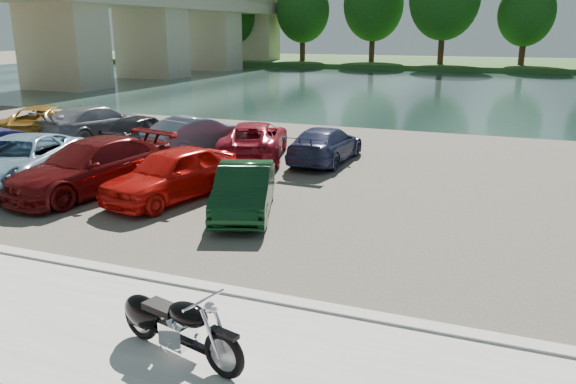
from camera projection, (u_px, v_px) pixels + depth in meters
name	position (u px, v px, depth m)	size (l,w,h in m)	color
ground	(128.00, 346.00, 8.39)	(200.00, 200.00, 0.00)	#595447
promenade	(82.00, 380.00, 7.48)	(60.00, 6.00, 0.10)	#AAA6A0
kerb	(196.00, 287.00, 10.16)	(60.00, 0.30, 0.14)	#AAA6A0
parking_lot	(337.00, 174.00, 18.23)	(60.00, 18.00, 0.04)	#48433A
river	(441.00, 90.00, 44.20)	(120.00, 40.00, 0.00)	#192E2B
far_bank	(470.00, 64.00, 72.77)	(120.00, 24.00, 0.60)	#1F4819
bridge	(145.00, 19.00, 53.32)	(7.00, 56.00, 8.55)	tan
far_trees	(512.00, 3.00, 63.70)	(70.25, 10.68, 12.52)	#391F14
motorcycle	(169.00, 323.00, 7.93)	(2.29, 0.95, 1.05)	black
car_2	(20.00, 161.00, 16.83)	(2.39, 5.19, 1.44)	#8EB6CF
car_3	(91.00, 167.00, 16.00)	(2.10, 5.17, 1.50)	#590C0D
car_4	(172.00, 174.00, 15.35)	(1.69, 4.21, 1.43)	red
car_5	(244.00, 190.00, 14.14)	(1.33, 3.80, 1.25)	black
car_6	(46.00, 121.00, 24.17)	(2.35, 5.10, 1.42)	#B07E28
car_7	(97.00, 123.00, 23.62)	(2.07, 5.09, 1.48)	gray
car_8	(142.00, 130.00, 22.27)	(1.57, 3.90, 1.33)	black
car_9	(197.00, 135.00, 21.24)	(1.46, 4.18, 1.38)	slate
car_10	(254.00, 139.00, 20.52)	(2.17, 4.70, 1.31)	maroon
car_11	(325.00, 144.00, 19.77)	(1.73, 4.25, 1.23)	#2A2F52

